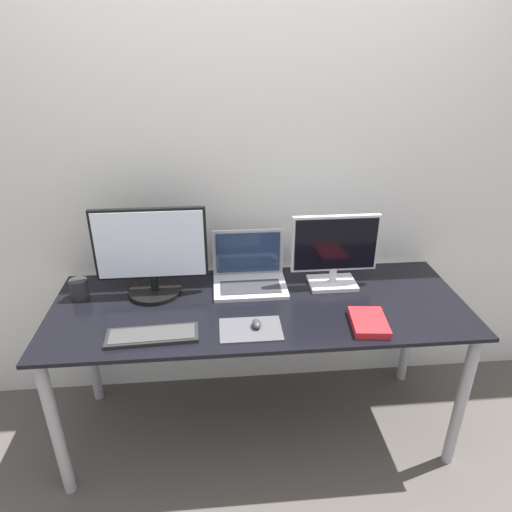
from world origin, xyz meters
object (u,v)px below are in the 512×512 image
(mouse, at_px, (257,324))
(book, at_px, (369,322))
(mug, at_px, (79,289))
(monitor_right, at_px, (335,251))
(monitor_left, at_px, (151,254))
(keyboard, at_px, (152,335))
(laptop, at_px, (249,272))

(mouse, distance_m, book, 0.47)
(mouse, xyz_separation_m, mug, (-0.80, 0.32, 0.03))
(monitor_right, bearing_deg, mug, -179.48)
(monitor_left, height_order, mug, monitor_left)
(monitor_right, distance_m, mug, 1.21)
(keyboard, xyz_separation_m, book, (0.90, 0.00, 0.01))
(mouse, bearing_deg, keyboard, -176.31)
(monitor_left, distance_m, mug, 0.38)
(monitor_left, height_order, laptop, monitor_left)
(monitor_left, relative_size, mug, 5.58)
(monitor_right, height_order, mouse, monitor_right)
(keyboard, distance_m, mouse, 0.43)
(laptop, bearing_deg, book, -40.69)
(mug, bearing_deg, monitor_right, 0.52)
(monitor_left, bearing_deg, mouse, -36.33)
(keyboard, bearing_deg, mouse, 3.69)
(keyboard, bearing_deg, laptop, 43.90)
(laptop, bearing_deg, monitor_left, -173.84)
(book, bearing_deg, monitor_right, 101.03)
(monitor_left, height_order, keyboard, monitor_left)
(keyboard, relative_size, book, 1.73)
(monitor_left, distance_m, keyboard, 0.41)
(monitor_left, relative_size, keyboard, 1.36)
(monitor_right, xyz_separation_m, keyboard, (-0.83, -0.36, -0.17))
(laptop, distance_m, mug, 0.80)
(keyboard, bearing_deg, monitor_right, 23.53)
(laptop, height_order, mouse, laptop)
(mug, bearing_deg, mouse, -22.03)
(monitor_right, xyz_separation_m, mouse, (-0.40, -0.33, -0.16))
(monitor_right, bearing_deg, mouse, -140.36)
(keyboard, height_order, mouse, mouse)
(monitor_right, xyz_separation_m, laptop, (-0.40, 0.05, -0.12))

